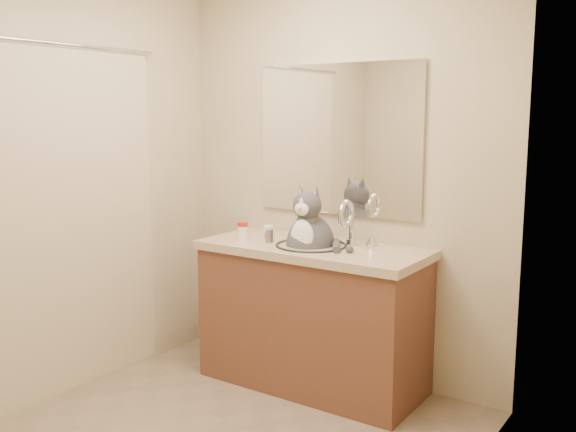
# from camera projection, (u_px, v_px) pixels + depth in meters

# --- Properties ---
(room) EXTENTS (2.22, 2.52, 2.42)m
(room) POSITION_uv_depth(u_px,v_px,m) (199.00, 204.00, 2.87)
(room) COLOR #7B6D55
(room) RESTS_ON ground
(vanity) EXTENTS (1.34, 0.59, 1.12)m
(vanity) POSITION_uv_depth(u_px,v_px,m) (313.00, 313.00, 3.78)
(vanity) COLOR brown
(vanity) RESTS_ON ground
(mirror) EXTENTS (1.10, 0.02, 0.90)m
(mirror) POSITION_uv_depth(u_px,v_px,m) (338.00, 140.00, 3.84)
(mirror) COLOR white
(mirror) RESTS_ON room
(shower_curtain) EXTENTS (0.02, 1.30, 1.93)m
(shower_curtain) POSITION_uv_depth(u_px,v_px,m) (71.00, 218.00, 3.57)
(shower_curtain) COLOR beige
(shower_curtain) RESTS_ON ground
(cat) EXTENTS (0.42, 0.33, 0.56)m
(cat) POSITION_uv_depth(u_px,v_px,m) (310.00, 241.00, 3.72)
(cat) COLOR #414045
(cat) RESTS_ON vanity
(pill_bottle_redcap) EXTENTS (0.08, 0.08, 0.11)m
(pill_bottle_redcap) POSITION_uv_depth(u_px,v_px,m) (243.00, 231.00, 3.85)
(pill_bottle_redcap) COLOR white
(pill_bottle_redcap) RESTS_ON vanity
(pill_bottle_orange) EXTENTS (0.07, 0.07, 0.10)m
(pill_bottle_orange) POSITION_uv_depth(u_px,v_px,m) (268.00, 234.00, 3.82)
(pill_bottle_orange) COLOR white
(pill_bottle_orange) RESTS_ON vanity
(grey_canister) EXTENTS (0.06, 0.06, 0.07)m
(grey_canister) POSITION_uv_depth(u_px,v_px,m) (269.00, 236.00, 3.80)
(grey_canister) COLOR slate
(grey_canister) RESTS_ON vanity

